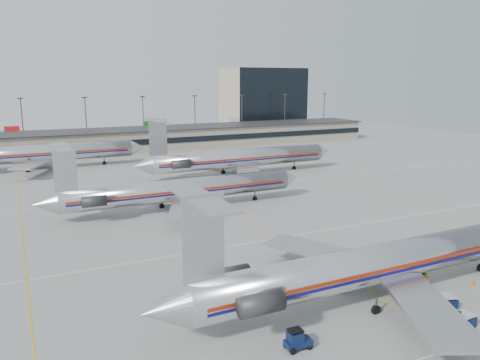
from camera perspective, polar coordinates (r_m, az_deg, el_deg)
ground at (r=53.85m, az=10.19°, el=-10.13°), size 260.00×260.00×0.00m
apron_markings at (r=61.63m, az=4.68°, el=-7.08°), size 160.00×0.15×0.02m
terminal at (r=142.18m, az=-13.72°, el=4.81°), size 162.00×17.00×6.25m
light_mast_row at (r=155.33m, az=-14.96°, el=7.34°), size 163.60×0.40×15.28m
distant_building at (r=191.64m, az=2.71°, el=9.71°), size 30.00×20.00×25.00m
jet_foreground at (r=45.94m, az=16.34°, el=-9.71°), size 46.07×27.13×12.06m
jet_second_row at (r=74.29m, az=-7.72°, el=-1.19°), size 43.51×25.62×11.39m
jet_third_row at (r=101.16m, az=-0.37°, el=2.68°), size 47.02×28.92×12.86m
jet_back_row at (r=117.13m, az=-23.56°, el=3.01°), size 48.24×29.67×13.19m
tug_left at (r=37.87m, az=6.94°, el=-18.81°), size 2.14×1.17×1.70m
tug_center at (r=43.07m, az=24.52°, el=-15.67°), size 2.68×2.04×1.96m
cart_inner at (r=44.56m, az=25.45°, el=-15.22°), size 2.04×1.44×1.13m
cart_outer at (r=47.25m, az=23.54°, el=-13.42°), size 2.38×1.94×1.17m
belt_loader at (r=50.77m, az=20.80°, el=-11.49°), size 4.02×2.12×2.06m
ramp_worker_near at (r=52.48m, az=20.24°, el=-10.25°), size 0.69×0.79×1.81m
ramp_worker_far at (r=50.96m, az=21.70°, el=-11.05°), size 1.01×0.86×1.81m
cone_right at (r=53.50m, az=26.56°, el=-11.09°), size 0.46×0.46×0.58m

